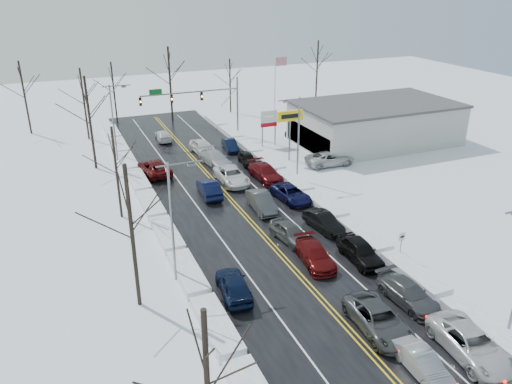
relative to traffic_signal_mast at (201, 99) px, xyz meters
name	(u,v)px	position (x,y,z in m)	size (l,w,h in m)	color
ground	(262,234)	(-3.45, -27.99, -5.48)	(160.00, 160.00, 0.00)	silver
road_surface	(253,224)	(-3.45, -25.99, -5.47)	(14.00, 84.00, 0.01)	black
snow_bank_left	(169,240)	(-11.05, -25.99, -5.48)	(1.72, 72.00, 0.64)	white
snow_bank_right	(327,210)	(4.15, -25.99, -5.48)	(1.72, 72.00, 0.64)	white
traffic_signal_mast	(201,99)	(0.00, 0.00, 0.00)	(13.28, 0.39, 8.00)	slate
tires_plus_sign	(290,119)	(7.05, -12.00, -0.49)	(3.20, 0.34, 6.00)	slate
used_vehicles_sign	(269,121)	(7.05, -5.99, -2.16)	(2.20, 0.22, 4.65)	slate
speed_limit_sign	(402,241)	(4.75, -35.99, -3.84)	(0.55, 0.09, 2.35)	slate
flagpole	(276,86)	(11.72, 2.01, 0.45)	(1.87, 1.20, 10.00)	silver
dealership_building	(375,123)	(20.53, -9.99, -2.82)	(20.40, 12.40, 5.30)	#ACACA7
streetlight_ne	(297,132)	(4.85, -17.99, -0.17)	(3.20, 0.25, 9.00)	slate
streetlight_sw	(174,213)	(-11.74, -31.99, -0.17)	(3.20, 0.25, 9.00)	slate
streetlight_nw	(114,116)	(-11.74, -3.99, -0.17)	(3.20, 0.25, 9.00)	slate
tree_left_a	(206,367)	(-14.45, -47.99, 0.81)	(3.60, 3.60, 9.00)	#2D231C
tree_left_b	(129,210)	(-14.95, -33.99, 1.51)	(4.00, 4.00, 10.00)	#2D231C
tree_left_c	(115,155)	(-13.95, -19.99, 0.46)	(3.40, 3.40, 8.50)	#2D231C
tree_left_d	(88,105)	(-14.65, -5.99, 1.86)	(4.20, 4.20, 10.50)	#2D231C
tree_left_e	(82,90)	(-14.25, 6.01, 1.16)	(3.80, 3.80, 9.50)	#2D231C
tree_far_a	(22,83)	(-21.45, 12.01, 1.51)	(4.00, 4.00, 10.00)	#2D231C
tree_far_b	(113,81)	(-9.45, 13.01, 0.81)	(3.60, 3.60, 9.00)	#2D231C
tree_far_c	(169,70)	(-1.45, 11.01, 2.21)	(4.40, 4.40, 11.00)	#2D231C
tree_far_d	(230,75)	(8.55, 12.51, 0.46)	(3.40, 3.40, 8.50)	#2D231C
tree_far_e	(318,60)	(24.55, 13.01, 1.86)	(4.20, 4.20, 10.50)	#2D231C
queued_car_1	(421,373)	(-1.76, -46.40, -5.48)	(1.41, 4.04, 1.33)	#96989D
queued_car_2	(377,330)	(-1.81, -42.39, -5.48)	(2.56, 5.55, 1.54)	#3F4144
queued_car_3	(314,263)	(-1.59, -33.92, -5.48)	(2.04, 5.01, 1.45)	#520B0B
queued_car_4	(290,240)	(-1.75, -29.98, -5.48)	(1.82, 4.53, 1.54)	#45494B
queued_car_5	(262,210)	(-1.54, -23.57, -5.48)	(1.72, 4.92, 1.62)	#3A3D3F
queued_car_6	(232,183)	(-1.80, -16.14, -5.48)	(2.65, 5.74, 1.59)	white
queued_car_7	(216,165)	(-1.64, -10.35, -5.48)	(2.23, 5.49, 1.59)	#AEB0B6
queued_car_8	(202,153)	(-1.86, -5.65, -5.48)	(1.96, 4.87, 1.66)	white
queued_car_10	(469,355)	(1.78, -46.34, -5.48)	(2.66, 5.76, 1.60)	silver
queued_car_11	(407,302)	(1.70, -40.78, -5.48)	(2.04, 5.02, 1.46)	#404245
queued_car_12	(359,260)	(1.82, -34.90, -5.48)	(1.98, 4.92, 1.68)	black
queued_car_13	(323,229)	(1.82, -29.30, -5.48)	(1.57, 4.50, 1.48)	black
queued_car_14	(291,200)	(1.97, -22.67, -5.48)	(2.34, 5.08, 1.41)	black
queued_car_15	(265,179)	(1.88, -16.68, -5.48)	(2.26, 5.56, 1.61)	#540B0F
queued_car_16	(248,164)	(1.90, -11.46, -5.48)	(1.61, 4.01, 1.37)	black
queued_car_17	(230,150)	(1.80, -5.79, -5.48)	(1.43, 4.11, 1.35)	black
oncoming_car_0	(209,196)	(-5.06, -18.50, -5.48)	(1.72, 4.93, 1.62)	black
oncoming_car_1	(155,174)	(-8.87, -10.55, -5.48)	(2.63, 5.69, 1.58)	#4E0A0B
oncoming_car_2	(164,140)	(-5.05, 1.62, -5.48)	(1.90, 4.68, 1.36)	silver
oncoming_car_3	(234,295)	(-8.76, -35.47, -5.48)	(1.90, 4.72, 1.61)	black
parked_car_0	(330,165)	(10.63, -15.44, -5.48)	(2.65, 5.76, 1.60)	silver
parked_car_1	(336,153)	(13.67, -11.89, -5.48)	(2.21, 5.43, 1.58)	#424548
parked_car_2	(294,139)	(11.41, -4.83, -5.48)	(1.58, 3.92, 1.33)	black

